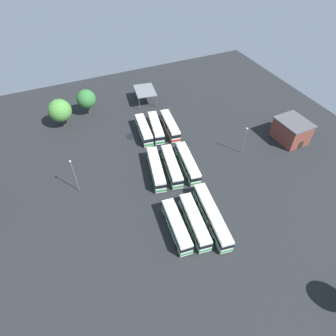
% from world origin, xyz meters
% --- Properties ---
extents(ground_plane, '(114.48, 114.48, 0.00)m').
position_xyz_m(ground_plane, '(0.00, 0.00, 0.00)').
color(ground_plane, black).
extents(bus_row0_slot0, '(16.26, 4.91, 3.51)m').
position_xyz_m(bus_row0_slot0, '(-16.94, -1.42, 1.86)').
color(bus_row0_slot0, silver).
rests_on(bus_row0_slot0, ground_plane).
extents(bus_row0_slot1, '(13.13, 4.37, 3.51)m').
position_xyz_m(bus_row0_slot1, '(-16.65, 2.52, 1.86)').
color(bus_row0_slot1, silver).
rests_on(bus_row0_slot1, ground_plane).
extents(bus_row0_slot2, '(12.31, 3.86, 3.51)m').
position_xyz_m(bus_row0_slot2, '(-16.16, 6.41, 1.86)').
color(bus_row0_slot2, silver).
rests_on(bus_row0_slot2, ground_plane).
extents(bus_row1_slot0, '(13.39, 4.61, 3.51)m').
position_xyz_m(bus_row1_slot0, '(-0.35, -4.09, 1.86)').
color(bus_row1_slot0, silver).
rests_on(bus_row1_slot0, ground_plane).
extents(bus_row1_slot1, '(13.17, 4.97, 3.51)m').
position_xyz_m(bus_row1_slot1, '(0.28, 0.01, 1.86)').
color(bus_row1_slot1, silver).
rests_on(bus_row1_slot1, ground_plane).
extents(bus_row1_slot2, '(13.40, 5.33, 3.51)m').
position_xyz_m(bus_row1_slot2, '(0.91, 3.92, 1.86)').
color(bus_row1_slot2, silver).
rests_on(bus_row1_slot2, ground_plane).
extents(bus_row2_slot0, '(12.55, 4.26, 3.51)m').
position_xyz_m(bus_row2_slot0, '(15.83, -6.54, 1.86)').
color(bus_row2_slot0, silver).
rests_on(bus_row2_slot0, ground_plane).
extents(bus_row2_slot1, '(12.42, 4.93, 3.51)m').
position_xyz_m(bus_row2_slot1, '(16.58, -2.43, 1.86)').
color(bus_row2_slot1, silver).
rests_on(bus_row2_slot1, ground_plane).
extents(bus_row2_slot2, '(12.15, 4.10, 3.51)m').
position_xyz_m(bus_row2_slot2, '(16.95, 1.07, 1.86)').
color(bus_row2_slot2, silver).
rests_on(bus_row2_slot2, ground_plane).
extents(depot_building, '(9.20, 7.81, 6.17)m').
position_xyz_m(depot_building, '(-1.61, -35.39, 3.11)').
color(depot_building, brown).
rests_on(depot_building, ground_plane).
extents(maintenance_shelter, '(9.46, 7.44, 4.32)m').
position_xyz_m(maintenance_shelter, '(33.42, -5.64, 4.10)').
color(maintenance_shelter, slate).
rests_on(maintenance_shelter, ground_plane).
extents(lamp_post_mid_lot, '(0.56, 0.28, 9.50)m').
position_xyz_m(lamp_post_mid_lot, '(3.14, 22.45, 5.17)').
color(lamp_post_mid_lot, slate).
rests_on(lamp_post_mid_lot, ground_plane).
extents(lamp_post_far_corner, '(0.56, 0.28, 8.07)m').
position_xyz_m(lamp_post_far_corner, '(-0.92, -20.09, 4.45)').
color(lamp_post_far_corner, slate).
rests_on(lamp_post_far_corner, ground_plane).
extents(tree_north_edge, '(5.73, 5.73, 8.16)m').
position_xyz_m(tree_north_edge, '(34.01, 13.02, 5.28)').
color(tree_north_edge, brown).
rests_on(tree_north_edge, ground_plane).
extents(tree_east_edge, '(6.57, 6.57, 8.61)m').
position_xyz_m(tree_east_edge, '(30.74, 21.28, 5.32)').
color(tree_east_edge, brown).
rests_on(tree_east_edge, ground_plane).
extents(puddle_between_rows, '(3.78, 3.78, 0.01)m').
position_xyz_m(puddle_between_rows, '(8.79, -6.82, 0.00)').
color(puddle_between_rows, black).
rests_on(puddle_between_rows, ground_plane).
extents(puddle_centre_drain, '(1.72, 1.72, 0.01)m').
position_xyz_m(puddle_centre_drain, '(15.88, 3.13, 0.00)').
color(puddle_centre_drain, black).
rests_on(puddle_centre_drain, ground_plane).
extents(puddle_back_corner, '(2.96, 2.96, 0.01)m').
position_xyz_m(puddle_back_corner, '(17.76, 4.65, 0.00)').
color(puddle_back_corner, black).
rests_on(puddle_back_corner, ground_plane).
extents(puddle_front_lane, '(3.87, 3.87, 0.01)m').
position_xyz_m(puddle_front_lane, '(9.35, -0.14, 0.00)').
color(puddle_front_lane, black).
rests_on(puddle_front_lane, ground_plane).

